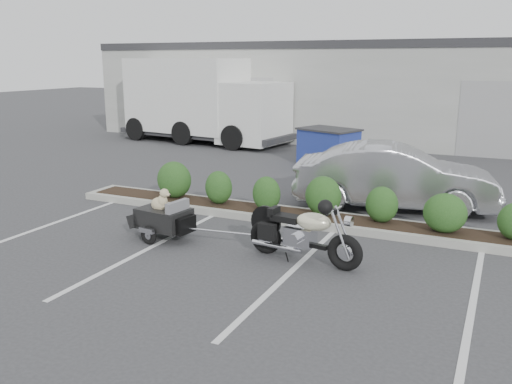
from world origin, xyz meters
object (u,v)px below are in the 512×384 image
at_px(motorcycle, 303,234).
at_px(delivery_truck, 204,102).
at_px(sedan, 395,177).
at_px(dumpster, 328,147).
at_px(pet_trailer, 163,217).

xyz_separation_m(motorcycle, delivery_truck, (-8.41, 11.16, 1.13)).
distance_m(motorcycle, delivery_truck, 14.02).
distance_m(sedan, dumpster, 5.26).
bearing_deg(dumpster, sedan, -35.47).
xyz_separation_m(sedan, delivery_truck, (-9.11, 7.15, 0.88)).
bearing_deg(dumpster, delivery_truck, 176.50).
height_order(motorcycle, delivery_truck, delivery_truck).
distance_m(dumpster, delivery_truck, 6.86).
xyz_separation_m(dumpster, delivery_truck, (-6.19, 2.78, 1.01)).
distance_m(motorcycle, sedan, 4.08).
bearing_deg(delivery_truck, motorcycle, -45.79).
height_order(dumpster, delivery_truck, delivery_truck).
xyz_separation_m(pet_trailer, sedan, (3.48, 3.99, 0.31)).
relative_size(motorcycle, sedan, 0.47).
distance_m(sedan, delivery_truck, 11.61).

